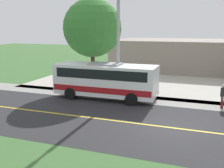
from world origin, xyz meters
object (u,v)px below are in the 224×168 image
pedestrian_with_bags (223,95)px  street_light_pole (118,40)px  commercial_building (208,55)px  shuttle_bus_front (106,79)px  tree_curbside (92,28)px

pedestrian_with_bags → street_light_pole: size_ratio=0.20×
commercial_building → street_light_pole: bearing=-21.8°
shuttle_bus_front → commercial_building: bearing=156.1°
commercial_building → shuttle_bus_front: bearing=-23.9°
shuttle_bus_front → tree_curbside: bearing=-141.0°
street_light_pole → tree_curbside: bearing=-128.7°
street_light_pole → commercial_building: 17.98m
street_light_pole → tree_curbside: size_ratio=1.04×
tree_curbside → commercial_building: size_ratio=0.34×
pedestrian_with_bags → tree_curbside: (-2.57, -10.69, 4.44)m
street_light_pole → tree_curbside: 4.12m
pedestrian_with_bags → commercial_building: size_ratio=0.07×
shuttle_bus_front → street_light_pole: street_light_pole is taller
shuttle_bus_front → street_light_pole: (-0.31, 0.85, 2.98)m
tree_curbside → shuttle_bus_front: bearing=39.0°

